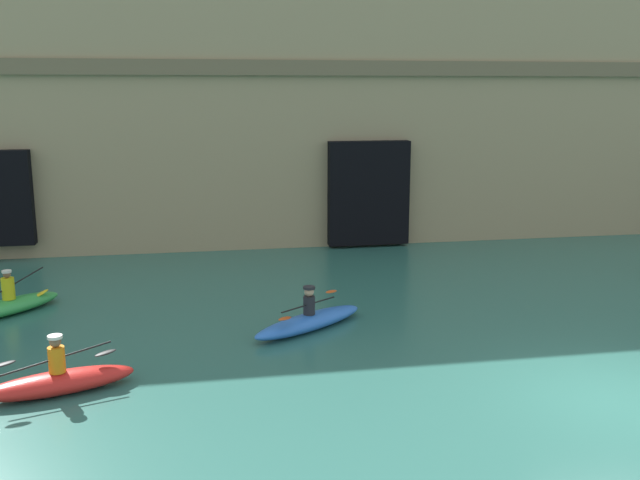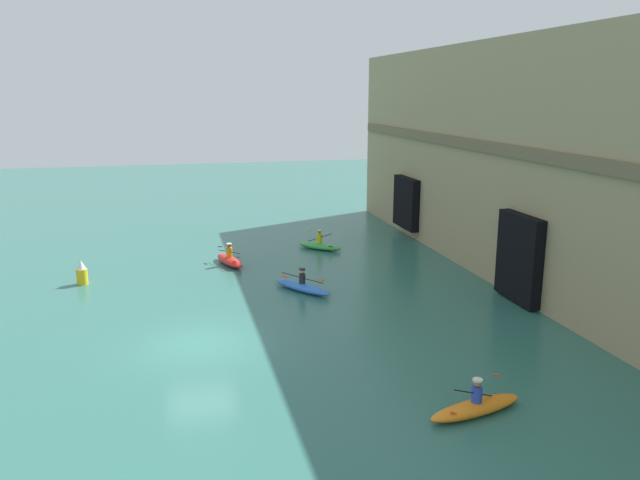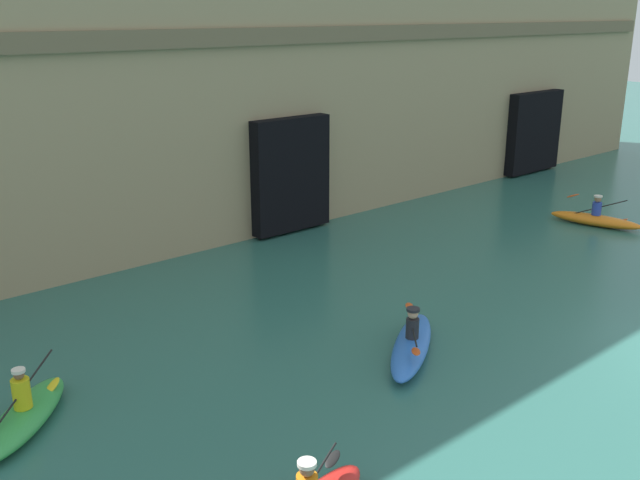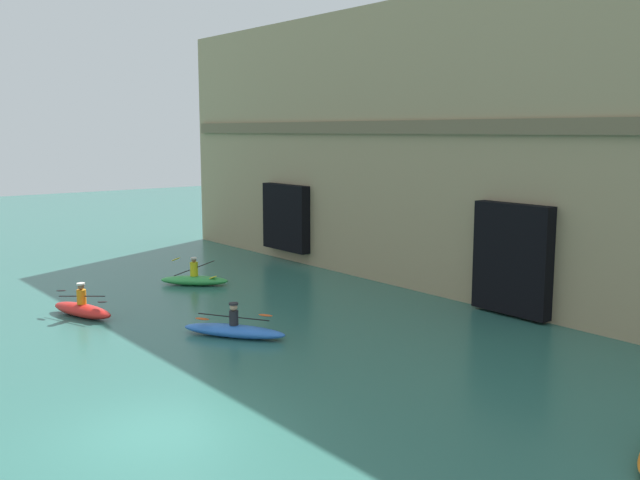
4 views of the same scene
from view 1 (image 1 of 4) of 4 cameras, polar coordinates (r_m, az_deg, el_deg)
ground_plane at (r=14.88m, az=22.90°, el=-11.66°), size 120.00×120.00×0.00m
cliff_bluff at (r=29.22m, az=3.34°, el=11.88°), size 45.20×6.68×11.41m
kayak_red at (r=14.77m, az=-20.20°, el=-10.52°), size 2.96×1.55×1.18m
kayak_green at (r=20.26m, az=-23.58°, el=-4.77°), size 2.58×2.61×1.16m
kayak_blue at (r=17.39m, az=-0.87°, el=-6.46°), size 3.22×2.52×1.08m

